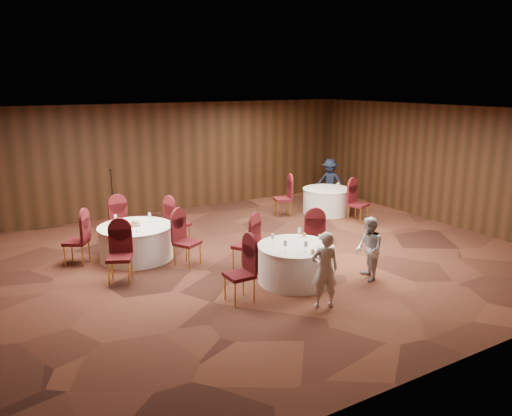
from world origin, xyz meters
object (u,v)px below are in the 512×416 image
table_left (136,242)px  woman_b (369,249)px  table_main (295,263)px  man_c (330,181)px  woman_a (325,270)px  table_right (327,201)px  mic_stand (114,211)px

table_left → woman_b: (3.55, -3.51, 0.26)m
table_main → table_left: 3.65m
table_main → man_c: size_ratio=1.03×
table_left → man_c: 7.16m
woman_a → man_c: size_ratio=0.95×
table_main → woman_a: 1.23m
table_right → mic_stand: size_ratio=0.90×
mic_stand → woman_a: size_ratio=1.16×
table_left → table_right: 6.13m
woman_b → table_main: bearing=-92.6°
mic_stand → man_c: 6.73m
table_left → woman_b: size_ratio=1.28×
table_right → woman_a: 6.42m
woman_a → table_right: bearing=-110.1°
woman_a → man_c: (4.86, 5.93, 0.03)m
man_c → woman_a: bearing=-67.9°
table_left → mic_stand: (0.21, 2.60, 0.08)m
table_main → woman_a: (-0.22, -1.18, 0.30)m
woman_a → woman_b: woman_a is taller
table_main → woman_a: size_ratio=1.08×
table_right → mic_stand: 6.07m
table_right → mic_stand: mic_stand is taller
table_right → woman_a: woman_a is taller
table_main → table_left: size_ratio=0.91×
man_c → table_main: bearing=-72.9°
table_main → woman_b: 1.47m
table_left → man_c: bearing=15.2°
table_right → woman_b: (-2.50, -4.46, 0.26)m
table_left → woman_a: size_ratio=1.19×
woman_a → woman_b: 1.60m
woman_b → mic_stand: bearing=-127.8°
table_main → woman_b: bearing=-26.2°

